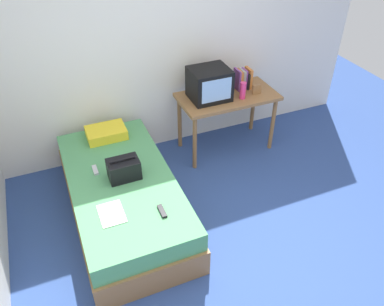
# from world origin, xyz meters

# --- Properties ---
(ground_plane) EXTENTS (8.00, 8.00, 0.00)m
(ground_plane) POSITION_xyz_m (0.00, 0.00, 0.00)
(ground_plane) COLOR #2D4784
(wall_back) EXTENTS (5.20, 0.10, 2.60)m
(wall_back) POSITION_xyz_m (0.00, 2.00, 1.30)
(wall_back) COLOR silver
(wall_back) RESTS_ON ground
(bed) EXTENTS (1.00, 2.00, 0.49)m
(bed) POSITION_xyz_m (-0.80, 0.87, 0.24)
(bed) COLOR olive
(bed) RESTS_ON ground
(desk) EXTENTS (1.16, 0.60, 0.75)m
(desk) POSITION_xyz_m (0.68, 1.55, 0.65)
(desk) COLOR olive
(desk) RESTS_ON ground
(tv) EXTENTS (0.44, 0.39, 0.36)m
(tv) POSITION_xyz_m (0.45, 1.57, 0.93)
(tv) COLOR black
(tv) RESTS_ON desk
(water_bottle) EXTENTS (0.07, 0.07, 0.20)m
(water_bottle) POSITION_xyz_m (0.80, 1.42, 0.85)
(water_bottle) COLOR #E53372
(water_bottle) RESTS_ON desk
(book_row) EXTENTS (0.18, 0.17, 0.25)m
(book_row) POSITION_xyz_m (0.93, 1.65, 0.86)
(book_row) COLOR #7A3D89
(book_row) RESTS_ON desk
(picture_frame) EXTENTS (0.11, 0.02, 0.12)m
(picture_frame) POSITION_xyz_m (1.01, 1.45, 0.81)
(picture_frame) COLOR olive
(picture_frame) RESTS_ON desk
(pillow) EXTENTS (0.42, 0.30, 0.11)m
(pillow) POSITION_xyz_m (-0.77, 1.62, 0.55)
(pillow) COLOR yellow
(pillow) RESTS_ON bed
(handbag) EXTENTS (0.30, 0.20, 0.22)m
(handbag) POSITION_xyz_m (-0.76, 0.87, 0.59)
(handbag) COLOR black
(handbag) RESTS_ON bed
(magazine) EXTENTS (0.21, 0.29, 0.01)m
(magazine) POSITION_xyz_m (-0.99, 0.43, 0.50)
(magazine) COLOR white
(magazine) RESTS_ON bed
(remote_dark) EXTENTS (0.04, 0.16, 0.02)m
(remote_dark) POSITION_xyz_m (-0.58, 0.29, 0.51)
(remote_dark) COLOR black
(remote_dark) RESTS_ON bed
(remote_silver) EXTENTS (0.04, 0.14, 0.02)m
(remote_silver) POSITION_xyz_m (-1.01, 1.07, 0.51)
(remote_silver) COLOR #B7B7BC
(remote_silver) RESTS_ON bed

